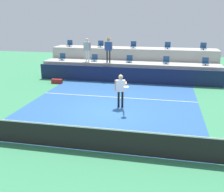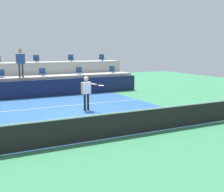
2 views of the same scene
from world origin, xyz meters
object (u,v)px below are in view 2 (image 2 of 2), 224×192
object	(u,v)px
stadium_chair_upper_center	(36,59)
stadium_chair_upper_right	(71,59)
stadium_chair_lower_left	(1,74)
stadium_chair_lower_far_right	(113,70)
spectator_with_hat	(21,60)
stadium_chair_lower_right	(79,71)
stadium_chair_upper_far_right	(102,58)
tennis_player	(87,90)
stadium_chair_lower_center	(43,73)
tennis_ball	(101,96)

from	to	relation	value
stadium_chair_upper_center	stadium_chair_upper_right	distance (m)	2.66
stadium_chair_lower_left	stadium_chair_lower_far_right	bearing A→B (deg)	0.00
stadium_chair_lower_left	spectator_with_hat	bearing A→B (deg)	-18.15
stadium_chair_lower_left	stadium_chair_lower_right	xyz separation A→B (m)	(5.34, 0.00, 0.00)
stadium_chair_upper_center	spectator_with_hat	xyz separation A→B (m)	(-1.54, -2.18, 0.08)
stadium_chair_lower_left	stadium_chair_upper_center	distance (m)	3.37
stadium_chair_lower_far_right	stadium_chair_upper_center	xyz separation A→B (m)	(-5.32, 1.80, 0.85)
stadium_chair_lower_left	stadium_chair_upper_center	size ratio (longest dim) A/B	1.00
stadium_chair_upper_right	spectator_with_hat	distance (m)	4.74
stadium_chair_upper_right	stadium_chair_lower_far_right	bearing A→B (deg)	-34.15
stadium_chair_upper_far_right	spectator_with_hat	distance (m)	7.20
stadium_chair_lower_right	tennis_player	size ratio (longest dim) A/B	0.30
stadium_chair_lower_far_right	stadium_chair_upper_center	size ratio (longest dim) A/B	1.00
stadium_chair_upper_center	stadium_chair_upper_far_right	size ratio (longest dim) A/B	1.00
stadium_chair_lower_center	tennis_player	size ratio (longest dim) A/B	0.30
stadium_chair_lower_center	tennis_player	distance (m)	6.55
stadium_chair_lower_far_right	stadium_chair_lower_left	bearing A→B (deg)	180.00
stadium_chair_lower_far_right	tennis_player	world-z (taller)	stadium_chair_lower_far_right
stadium_chair_upper_far_right	spectator_with_hat	bearing A→B (deg)	-162.33
tennis_player	stadium_chair_lower_right	bearing A→B (deg)	71.60
stadium_chair_upper_right	stadium_chair_upper_far_right	distance (m)	2.65
stadium_chair_lower_far_right	spectator_with_hat	xyz separation A→B (m)	(-6.86, -0.38, 0.93)
stadium_chair_upper_far_right	tennis_ball	distance (m)	10.73
stadium_chair_lower_center	stadium_chair_lower_far_right	distance (m)	5.36
tennis_player	stadium_chair_lower_far_right	bearing A→B (deg)	53.27
tennis_player	tennis_ball	size ratio (longest dim) A/B	25.40
stadium_chair_lower_right	stadium_chair_lower_far_right	bearing A→B (deg)	0.00
stadium_chair_lower_far_right	tennis_ball	size ratio (longest dim) A/B	7.65
stadium_chair_lower_center	stadium_chair_upper_center	xyz separation A→B (m)	(0.05, 1.80, 0.85)
stadium_chair_upper_right	stadium_chair_lower_center	bearing A→B (deg)	-146.39
tennis_player	stadium_chair_upper_right	bearing A→B (deg)	75.13
stadium_chair_lower_left	stadium_chair_lower_far_right	xyz separation A→B (m)	(8.03, 0.00, 0.00)
stadium_chair_lower_left	tennis_player	xyz separation A→B (m)	(3.17, -6.51, -0.40)
stadium_chair_lower_left	stadium_chair_upper_center	world-z (taller)	stadium_chair_upper_center
stadium_chair_lower_left	tennis_ball	bearing A→B (deg)	-66.50
stadium_chair_lower_far_right	stadium_chair_upper_right	world-z (taller)	stadium_chair_upper_right
stadium_chair_lower_right	spectator_with_hat	world-z (taller)	spectator_with_hat
stadium_chair_upper_far_right	tennis_ball	bearing A→B (deg)	-115.94
stadium_chair_lower_left	stadium_chair_upper_center	xyz separation A→B (m)	(2.72, 1.80, 0.85)
stadium_chair_lower_far_right	tennis_player	xyz separation A→B (m)	(-4.86, -6.51, -0.40)
tennis_ball	stadium_chair_upper_far_right	bearing A→B (deg)	64.06
stadium_chair_lower_right	stadium_chair_lower_far_right	world-z (taller)	same
stadium_chair_lower_right	stadium_chair_lower_far_right	distance (m)	2.69
stadium_chair_lower_right	tennis_ball	xyz separation A→B (m)	(-1.96, -7.76, -0.57)
stadium_chair_lower_right	stadium_chair_upper_far_right	bearing A→B (deg)	33.80
stadium_chair_upper_center	spectator_with_hat	world-z (taller)	spectator_with_hat
tennis_ball	stadium_chair_lower_right	bearing A→B (deg)	75.81
stadium_chair_lower_left	stadium_chair_lower_right	size ratio (longest dim) A/B	1.00
stadium_chair_upper_far_right	tennis_player	xyz separation A→B (m)	(-4.86, -8.31, -1.25)
stadium_chair_lower_center	stadium_chair_upper_right	bearing A→B (deg)	33.61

